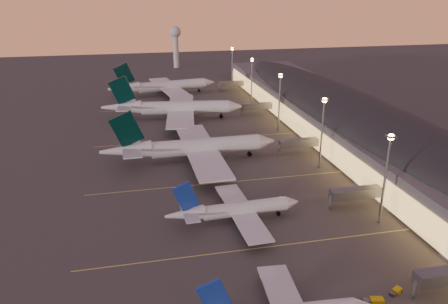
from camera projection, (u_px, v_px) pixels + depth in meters
The scene contains 11 objects.
ground at pixel (254, 238), 113.44m from camera, with size 700.00×700.00×0.00m, color #3C3A38.
airliner_narrow_north at pixel (234, 210), 120.12m from camera, with size 38.19×34.08×13.66m.
airliner_wide_near at pixel (191, 148), 161.35m from camera, with size 65.16×59.12×20.91m.
airliner_wide_mid at pixel (173, 108), 213.15m from camera, with size 68.41×62.88×21.90m.
airliner_wide_far at pixel (163, 86), 260.78m from camera, with size 64.76×59.70×20.76m.
terminal_building at pixel (345, 116), 188.94m from camera, with size 56.35×255.00×17.46m.
light_masts at pixel (296, 103), 173.82m from camera, with size 2.20×217.20×25.90m.
radar_tower at pixel (176, 40), 345.14m from camera, with size 9.00×9.00×32.50m.
lane_markings at pixel (221, 176), 149.96m from camera, with size 90.00×180.36×0.00m.
baggage_tug_a at pixel (374, 301), 89.63m from camera, with size 4.35×2.50×1.22m.
baggage_tug_b at pixel (396, 291), 92.72m from camera, with size 3.44×2.58×0.96m.
Camera 1 is at (-28.65, -94.23, 61.02)m, focal length 35.00 mm.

